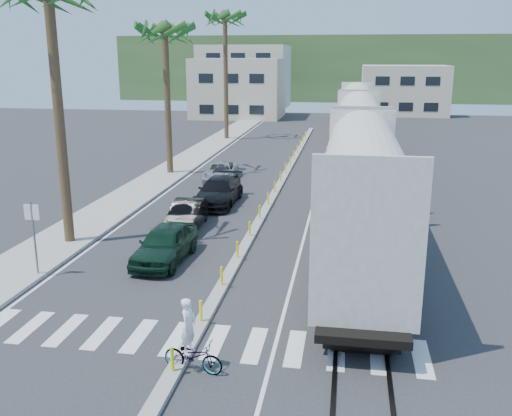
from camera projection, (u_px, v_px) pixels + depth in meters
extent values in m
plane|color=#28282B|center=(209.00, 312.00, 19.10)|extent=(140.00, 140.00, 0.00)
cube|color=gray|center=(180.00, 165.00, 44.24)|extent=(3.00, 90.00, 0.15)
cube|color=black|center=(346.00, 164.00, 45.12)|extent=(0.12, 100.00, 0.06)
cube|color=black|center=(365.00, 164.00, 44.89)|extent=(0.12, 100.00, 0.06)
cube|color=gray|center=(281.00, 183.00, 38.15)|extent=(0.45, 60.00, 0.15)
cylinder|color=yellow|center=(172.00, 359.00, 15.16)|extent=(0.10, 0.10, 0.70)
cylinder|color=yellow|center=(201.00, 311.00, 18.02)|extent=(0.10, 0.10, 0.70)
cylinder|color=yellow|center=(222.00, 276.00, 20.88)|extent=(0.10, 0.10, 0.70)
cylinder|color=yellow|center=(237.00, 249.00, 23.74)|extent=(0.10, 0.10, 0.70)
cylinder|color=yellow|center=(250.00, 229.00, 26.60)|extent=(0.10, 0.10, 0.70)
cylinder|color=yellow|center=(260.00, 212.00, 29.46)|extent=(0.10, 0.10, 0.70)
cylinder|color=yellow|center=(268.00, 198.00, 32.32)|extent=(0.10, 0.10, 0.70)
cylinder|color=yellow|center=(275.00, 187.00, 35.18)|extent=(0.10, 0.10, 0.70)
cylinder|color=yellow|center=(281.00, 177.00, 38.04)|extent=(0.10, 0.10, 0.70)
cylinder|color=yellow|center=(286.00, 168.00, 40.90)|extent=(0.10, 0.10, 0.70)
cylinder|color=yellow|center=(290.00, 161.00, 43.76)|extent=(0.10, 0.10, 0.70)
cylinder|color=yellow|center=(294.00, 155.00, 46.62)|extent=(0.10, 0.10, 0.70)
cylinder|color=yellow|center=(297.00, 149.00, 49.48)|extent=(0.10, 0.10, 0.70)
cylinder|color=yellow|center=(300.00, 144.00, 52.34)|extent=(0.10, 0.10, 0.70)
cylinder|color=yellow|center=(303.00, 139.00, 55.20)|extent=(0.10, 0.10, 0.70)
cylinder|color=yellow|center=(305.00, 135.00, 58.06)|extent=(0.10, 0.10, 0.70)
cube|color=silver|center=(193.00, 340.00, 17.19)|extent=(14.00, 2.20, 0.01)
cube|color=silver|center=(201.00, 167.00, 43.99)|extent=(0.12, 90.00, 0.01)
cube|color=silver|center=(322.00, 171.00, 42.54)|extent=(0.12, 90.00, 0.01)
cube|color=#B4B0A5|center=(362.00, 210.00, 21.38)|extent=(3.00, 12.88, 3.40)
cylinder|color=#B4B0A5|center=(364.00, 166.00, 20.94)|extent=(2.90, 12.58, 2.90)
cube|color=black|center=(359.00, 265.00, 21.95)|extent=(2.60, 12.88, 1.00)
cube|color=#B4B0A5|center=(358.00, 148.00, 35.68)|extent=(3.00, 12.88, 3.40)
cylinder|color=#B4B0A5|center=(359.00, 121.00, 35.24)|extent=(2.90, 12.58, 2.90)
cube|color=black|center=(357.00, 183.00, 36.25)|extent=(2.60, 12.88, 1.00)
cube|color=#B4B0A5|center=(356.00, 122.00, 49.98)|extent=(3.00, 12.88, 3.40)
cylinder|color=#B4B0A5|center=(357.00, 102.00, 49.54)|extent=(2.90, 12.58, 2.90)
cube|color=black|center=(355.00, 147.00, 50.55)|extent=(2.60, 12.88, 1.00)
cube|color=#4C4C4F|center=(355.00, 121.00, 65.66)|extent=(3.00, 17.00, 0.50)
cube|color=gold|center=(356.00, 108.00, 64.31)|extent=(2.70, 12.24, 2.60)
cube|color=gold|center=(355.00, 101.00, 70.70)|extent=(3.00, 3.74, 3.20)
cube|color=black|center=(355.00, 126.00, 65.82)|extent=(2.60, 13.60, 0.90)
cylinder|color=brown|center=(60.00, 123.00, 24.65)|extent=(0.44, 0.44, 11.00)
cylinder|color=brown|center=(168.00, 104.00, 40.08)|extent=(0.44, 0.44, 10.00)
sphere|color=#1C5B1D|center=(165.00, 28.00, 38.75)|extent=(3.20, 3.20, 3.20)
cylinder|color=brown|center=(226.00, 80.00, 56.94)|extent=(0.44, 0.44, 12.00)
sphere|color=#1C5B1D|center=(225.00, 15.00, 55.35)|extent=(3.20, 3.20, 3.20)
cylinder|color=slate|center=(35.00, 240.00, 21.76)|extent=(0.08, 0.08, 3.00)
cube|color=silver|center=(32.00, 212.00, 21.47)|extent=(0.60, 0.04, 0.60)
cube|color=#C2B69A|center=(238.00, 88.00, 78.90)|extent=(12.00, 10.00, 8.00)
cube|color=#C2B69A|center=(245.00, 77.00, 94.20)|extent=(14.00, 12.00, 10.00)
cube|color=#C2B69A|center=(404.00, 90.00, 83.06)|extent=(12.00, 10.00, 7.00)
cube|color=#385628|center=(329.00, 68.00, 112.89)|extent=(80.00, 20.00, 12.00)
imported|color=black|center=(165.00, 244.00, 23.60)|extent=(2.16, 4.64, 1.53)
imported|color=black|center=(187.00, 215.00, 28.26)|extent=(1.78, 4.27, 1.37)
imported|color=black|center=(219.00, 191.00, 32.79)|extent=(2.23, 5.30, 1.53)
imported|color=#A9ACAE|center=(221.00, 172.00, 39.02)|extent=(2.82, 4.84, 1.25)
imported|color=#9EA0A5|center=(193.00, 356.00, 15.41)|extent=(1.20, 1.92, 0.90)
imported|color=white|center=(189.00, 326.00, 15.20)|extent=(0.70, 0.57, 1.57)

